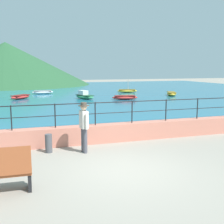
{
  "coord_description": "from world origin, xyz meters",
  "views": [
    {
      "loc": [
        -2.69,
        -7.26,
        2.91
      ],
      "look_at": [
        0.85,
        3.7,
        1.1
      ],
      "focal_mm": 45.35,
      "sensor_mm": 36.0,
      "label": 1
    }
  ],
  "objects": [
    {
      "name": "hill_secondary",
      "position": [
        -4.8,
        45.75,
        1.77
      ],
      "size": [
        14.25,
        14.25,
        3.55
      ],
      "primitive_type": "cone",
      "color": "#285633",
      "rests_on": "ground"
    },
    {
      "name": "boat_6",
      "position": [
        6.24,
        16.61,
        0.26
      ],
      "size": [
        2.45,
        1.41,
        0.36
      ],
      "color": "red",
      "rests_on": "lake_water"
    },
    {
      "name": "lake_water",
      "position": [
        0.0,
        25.84,
        0.03
      ],
      "size": [
        64.0,
        44.32,
        0.06
      ],
      "primitive_type": "cube",
      "color": "#236B89",
      "rests_on": "ground"
    },
    {
      "name": "boat_1",
      "position": [
        -2.77,
        20.02,
        0.26
      ],
      "size": [
        2.16,
        2.35,
        0.36
      ],
      "color": "red",
      "rests_on": "lake_water"
    },
    {
      "name": "boat_0",
      "position": [
        -0.42,
        24.6,
        0.26
      ],
      "size": [
        2.35,
        1.05,
        0.36
      ],
      "color": "white",
      "rests_on": "lake_water"
    },
    {
      "name": "boat_4",
      "position": [
        12.16,
        18.65,
        0.26
      ],
      "size": [
        1.72,
        2.47,
        0.36
      ],
      "color": "gold",
      "rests_on": "lake_water"
    },
    {
      "name": "boat_3",
      "position": [
        2.88,
        18.32,
        0.33
      ],
      "size": [
        1.82,
        2.46,
        0.76
      ],
      "color": "#338C59",
      "rests_on": "lake_water"
    },
    {
      "name": "bollard",
      "position": [
        -1.87,
        2.43,
        0.32
      ],
      "size": [
        0.24,
        0.24,
        0.64
      ],
      "primitive_type": "cylinder",
      "color": "#4C4C51",
      "rests_on": "ground"
    },
    {
      "name": "railing",
      "position": [
        0.0,
        3.2,
        1.31
      ],
      "size": [
        18.44,
        0.04,
        0.9
      ],
      "color": "black",
      "rests_on": "promenade_wall"
    },
    {
      "name": "hill_main",
      "position": [
        -4.84,
        44.04,
        3.57
      ],
      "size": [
        28.08,
        28.08,
        7.13
      ],
      "primitive_type": "cone",
      "color": "#285633",
      "rests_on": "ground"
    },
    {
      "name": "promenade_wall",
      "position": [
        0.0,
        3.2,
        0.35
      ],
      "size": [
        20.0,
        0.56,
        0.7
      ],
      "primitive_type": "cube",
      "color": "tan",
      "rests_on": "ground"
    },
    {
      "name": "person_walking",
      "position": [
        -0.69,
        2.06,
        0.98
      ],
      "size": [
        0.38,
        0.56,
        1.75
      ],
      "color": "#4C4C56",
      "rests_on": "ground"
    },
    {
      "name": "ground_plane",
      "position": [
        0.0,
        0.0,
        0.0
      ],
      "size": [
        120.0,
        120.0,
        0.0
      ],
      "primitive_type": "plane",
      "color": "gray"
    },
    {
      "name": "boat_2",
      "position": [
        9.05,
        23.38,
        0.26
      ],
      "size": [
        2.46,
        1.47,
        1.67
      ],
      "color": "gold",
      "rests_on": "lake_water"
    }
  ]
}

